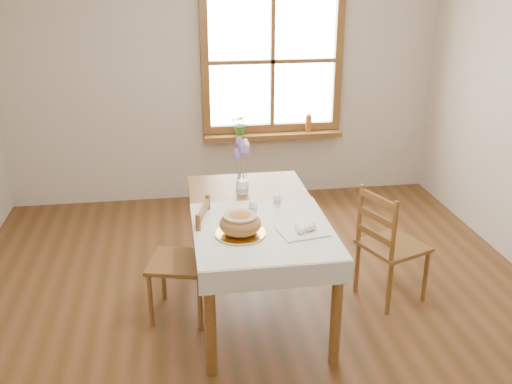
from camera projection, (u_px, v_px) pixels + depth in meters
ground at (262, 326)px, 4.01m from camera, size 5.00×5.00×0.00m
room_walls at (264, 84)px, 3.38m from camera, size 4.60×5.10×2.65m
window at (272, 61)px, 5.81m from camera, size 1.46×0.08×1.46m
window_sill at (273, 135)px, 6.03m from camera, size 1.46×0.20×0.05m
dining_table at (256, 223)px, 4.04m from camera, size 0.90×1.60×0.75m
table_linen at (263, 230)px, 3.73m from camera, size 0.91×0.99×0.01m
chair_left at (179, 260)px, 4.00m from camera, size 0.51×0.50×0.87m
chair_right at (394, 244)px, 4.22m from camera, size 0.56×0.55×0.89m
bread_plate at (240, 234)px, 3.64m from camera, size 0.38×0.38×0.02m
bread_loaf at (240, 222)px, 3.61m from camera, size 0.27×0.27×0.15m
egg_napkin at (302, 231)px, 3.68m from camera, size 0.34×0.30×0.01m
eggs at (302, 227)px, 3.67m from camera, size 0.26×0.24×0.05m
salt_shaker at (253, 207)px, 3.93m from camera, size 0.07×0.07×0.10m
pepper_shaker at (277, 200)px, 4.06m from camera, size 0.07×0.07×0.10m
flower_vase at (242, 188)px, 4.30m from camera, size 0.12×0.12×0.11m
lavender_bouquet at (242, 161)px, 4.22m from camera, size 0.17×0.17×0.32m
potted_plant at (241, 126)px, 5.94m from camera, size 0.26×0.27×0.18m
amber_bottle at (308, 123)px, 6.04m from camera, size 0.08×0.08×0.19m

